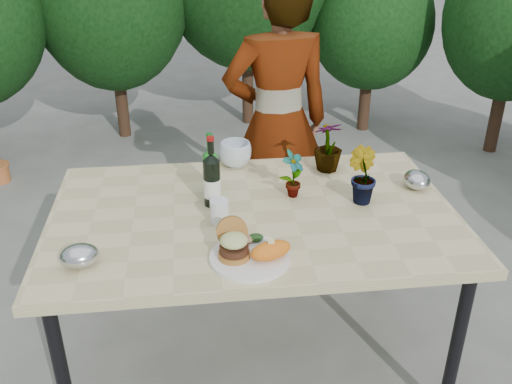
{
  "coord_description": "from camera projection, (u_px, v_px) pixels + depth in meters",
  "views": [
    {
      "loc": [
        -0.23,
        -1.95,
        1.86
      ],
      "look_at": [
        0.0,
        -0.08,
        0.88
      ],
      "focal_mm": 40.0,
      "sensor_mm": 36.0,
      "label": 1
    }
  ],
  "objects": [
    {
      "name": "sparkling_water",
      "position": [
        211.0,
        172.0,
        2.36
      ],
      "size": [
        0.06,
        0.06,
        0.27
      ],
      "rotation": [
        0.0,
        0.0,
        0.15
      ],
      "color": "#167C1E",
      "rests_on": "patio_table"
    },
    {
      "name": "person",
      "position": [
        277.0,
        124.0,
        2.99
      ],
      "size": [
        0.62,
        0.45,
        1.59
      ],
      "primitive_type": "imported",
      "rotation": [
        0.0,
        0.0,
        3.27
      ],
      "color": "#A06350",
      "rests_on": "ground"
    },
    {
      "name": "foil_packet_left",
      "position": [
        80.0,
        256.0,
        1.91
      ],
      "size": [
        0.15,
        0.13,
        0.08
      ],
      "primitive_type": "ellipsoid",
      "rotation": [
        0.0,
        0.0,
        0.16
      ],
      "color": "#B4B6BB",
      "rests_on": "patio_table"
    },
    {
      "name": "shrub_hedge",
      "position": [
        242.0,
        16.0,
        3.57
      ],
      "size": [
        6.92,
        5.15,
        2.45
      ],
      "color": "#382316",
      "rests_on": "ground"
    },
    {
      "name": "seedling_mid",
      "position": [
        362.0,
        176.0,
        2.28
      ],
      "size": [
        0.15,
        0.16,
        0.23
      ],
      "primitive_type": "imported",
      "rotation": [
        0.0,
        0.0,
        2.06
      ],
      "color": "#286021",
      "rests_on": "patio_table"
    },
    {
      "name": "seedling_left",
      "position": [
        293.0,
        174.0,
        2.32
      ],
      "size": [
        0.13,
        0.12,
        0.2
      ],
      "primitive_type": "imported",
      "rotation": [
        0.0,
        0.0,
        0.67
      ],
      "color": "#2E6021",
      "rests_on": "patio_table"
    },
    {
      "name": "ground",
      "position": [
        254.0,
        354.0,
        2.6
      ],
      "size": [
        80.0,
        80.0,
        0.0
      ],
      "primitive_type": "plane",
      "color": "slate",
      "rests_on": "ground"
    },
    {
      "name": "sweet_potato",
      "position": [
        271.0,
        250.0,
        1.93
      ],
      "size": [
        0.17,
        0.12,
        0.06
      ],
      "primitive_type": "ellipsoid",
      "rotation": [
        0.0,
        0.0,
        0.35
      ],
      "color": "orange",
      "rests_on": "dinner_plate"
    },
    {
      "name": "patio_table",
      "position": [
        254.0,
        224.0,
        2.28
      ],
      "size": [
        1.6,
        1.0,
        0.75
      ],
      "color": "beige",
      "rests_on": "ground"
    },
    {
      "name": "wine_bottle",
      "position": [
        212.0,
        180.0,
        2.26
      ],
      "size": [
        0.07,
        0.07,
        0.29
      ],
      "rotation": [
        0.0,
        0.0,
        -0.3
      ],
      "color": "black",
      "rests_on": "patio_table"
    },
    {
      "name": "foil_packet_right",
      "position": [
        417.0,
        180.0,
        2.42
      ],
      "size": [
        0.12,
        0.14,
        0.08
      ],
      "primitive_type": "ellipsoid",
      "rotation": [
        0.0,
        0.0,
        1.66
      ],
      "color": "#B1B3B8",
      "rests_on": "patio_table"
    },
    {
      "name": "burger_stack",
      "position": [
        233.0,
        243.0,
        1.94
      ],
      "size": [
        0.11,
        0.16,
        0.11
      ],
      "color": "#B7722D",
      "rests_on": "dinner_plate"
    },
    {
      "name": "blue_bowl",
      "position": [
        235.0,
        154.0,
        2.61
      ],
      "size": [
        0.19,
        0.19,
        0.12
      ],
      "primitive_type": "imported",
      "rotation": [
        0.0,
        0.0,
        0.41
      ],
      "color": "silver",
      "rests_on": "patio_table"
    },
    {
      "name": "grilled_veg",
      "position": [
        252.0,
        238.0,
        2.03
      ],
      "size": [
        0.08,
        0.05,
        0.03
      ],
      "color": "olive",
      "rests_on": "dinner_plate"
    },
    {
      "name": "plastic_cup",
      "position": [
        220.0,
        211.0,
        2.16
      ],
      "size": [
        0.07,
        0.07,
        0.09
      ],
      "primitive_type": "cylinder",
      "color": "white",
      "rests_on": "patio_table"
    },
    {
      "name": "seedling_right",
      "position": [
        328.0,
        146.0,
        2.55
      ],
      "size": [
        0.15,
        0.15,
        0.23
      ],
      "primitive_type": "imported",
      "rotation": [
        0.0,
        0.0,
        3.26
      ],
      "color": "#2D5C1F",
      "rests_on": "patio_table"
    },
    {
      "name": "dinner_plate",
      "position": [
        250.0,
        258.0,
        1.96
      ],
      "size": [
        0.28,
        0.28,
        0.01
      ],
      "primitive_type": "cylinder",
      "color": "white",
      "rests_on": "patio_table"
    }
  ]
}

